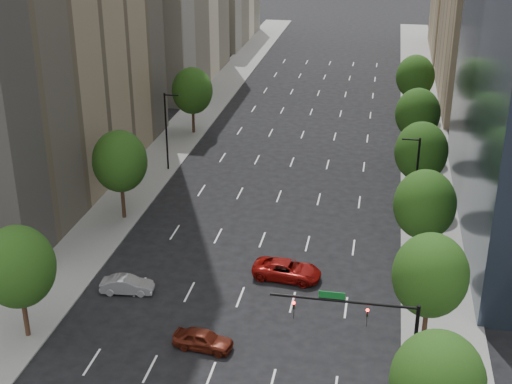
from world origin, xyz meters
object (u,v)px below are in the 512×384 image
Objects in this scene: car_maroon at (203,339)px; car_silver at (127,285)px; car_red_far at (287,270)px; traffic_signal at (375,327)px.

car_maroon is 9.91m from car_silver.
car_red_far reaches higher than car_maroon.
car_silver is 0.74× the size of car_red_far.
traffic_signal is at bearing -97.39° from car_maroon.
car_silver is (-19.53, 9.04, -4.48)m from traffic_signal.
car_silver is at bearing 155.15° from traffic_signal.
car_maroon is at bearing 162.83° from car_red_far.
traffic_signal is at bearing -121.43° from car_silver.
car_maroon is at bearing 165.99° from traffic_signal.
traffic_signal is 21.98m from car_silver.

